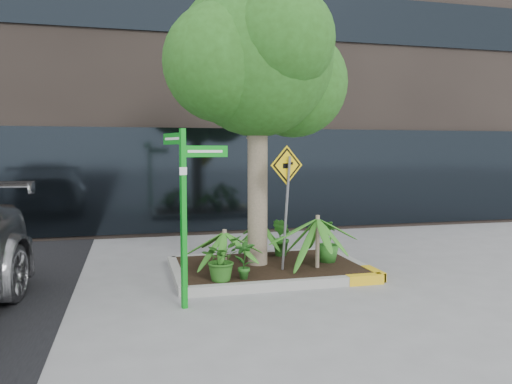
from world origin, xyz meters
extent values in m
plane|color=gray|center=(0.00, 0.00, 0.00)|extent=(80.00, 80.00, 0.00)
cube|color=#9E9E99|center=(0.20, 1.40, 0.07)|extent=(3.20, 0.15, 0.15)
cube|color=#9E9E99|center=(0.20, -0.80, 0.07)|extent=(3.20, 0.15, 0.15)
cube|color=#9E9E99|center=(-1.40, 0.30, 0.07)|extent=(0.15, 2.20, 0.15)
cube|color=#9E9E99|center=(1.80, 0.30, 0.07)|extent=(0.15, 2.20, 0.15)
cube|color=yellow|center=(1.50, -0.80, 0.07)|extent=(0.60, 0.17, 0.15)
cube|color=black|center=(0.20, 0.30, 0.12)|extent=(3.05, 2.05, 0.06)
cylinder|color=gray|center=(0.02, 0.39, 1.62)|extent=(0.35, 0.35, 3.25)
cylinder|color=gray|center=(0.13, 0.39, 2.81)|extent=(0.61, 0.17, 1.05)
sphere|color=#255518|center=(0.02, 0.39, 3.68)|extent=(2.60, 2.60, 2.60)
sphere|color=#255518|center=(0.78, 0.71, 3.35)|extent=(1.95, 1.95, 1.95)
sphere|color=#255518|center=(-0.63, 0.17, 3.57)|extent=(1.95, 1.95, 1.95)
sphere|color=#255518|center=(0.24, -0.26, 3.89)|extent=(1.73, 1.73, 1.73)
sphere|color=#255518|center=(-0.30, 0.93, 4.11)|extent=(1.84, 1.84, 1.84)
cylinder|color=gray|center=(0.94, -0.12, 0.60)|extent=(0.07, 0.07, 0.90)
cylinder|color=gray|center=(-0.64, -0.01, 0.50)|extent=(0.07, 0.07, 0.70)
cylinder|color=gray|center=(0.26, 1.06, 0.48)|extent=(0.07, 0.07, 0.66)
imported|color=#265D1A|center=(-0.80, -0.55, 0.49)|extent=(0.85, 0.85, 0.68)
imported|color=#2A6F21|center=(1.28, 0.26, 0.53)|extent=(0.60, 0.60, 0.76)
imported|color=#245F1D|center=(-0.43, -0.55, 0.46)|extent=(0.33, 0.33, 0.62)
imported|color=#25611C|center=(0.63, 0.91, 0.51)|extent=(0.46, 0.46, 0.72)
cube|color=#0D981C|center=(-1.44, -1.31, 1.22)|extent=(0.09, 0.09, 2.44)
cube|color=#0D981C|center=(-1.13, -1.21, 2.13)|extent=(0.66, 0.22, 0.16)
cube|color=#0D981C|center=(-1.54, -0.99, 2.31)|extent=(0.22, 0.66, 0.16)
cube|color=white|center=(-1.13, -1.22, 2.13)|extent=(0.50, 0.16, 0.03)
cube|color=white|center=(-1.55, -0.99, 2.31)|extent=(0.16, 0.50, 0.03)
cube|color=white|center=(-1.44, -1.34, 1.87)|extent=(0.10, 0.03, 0.10)
cylinder|color=slate|center=(0.35, -0.21, 1.10)|extent=(0.12, 0.23, 1.90)
cube|color=yellow|center=(0.35, -0.23, 1.91)|extent=(0.61, 0.24, 0.64)
cube|color=black|center=(0.35, -0.24, 1.91)|extent=(0.53, 0.20, 0.57)
cube|color=yellow|center=(0.35, -0.24, 1.91)|extent=(0.45, 0.17, 0.48)
cube|color=black|center=(0.34, -0.25, 1.90)|extent=(0.14, 0.05, 0.09)
camera|label=1|loc=(-2.13, -7.99, 2.15)|focal=35.00mm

